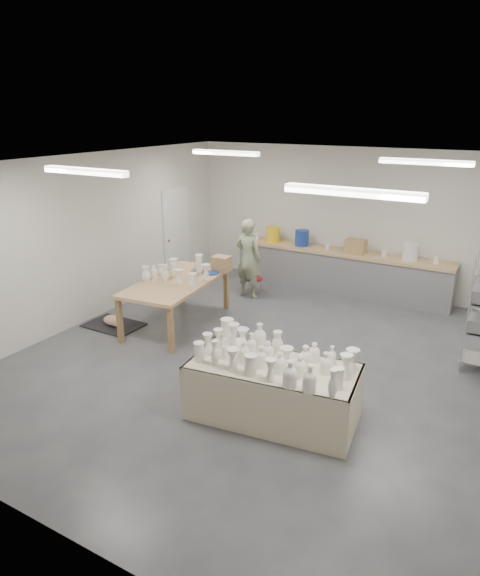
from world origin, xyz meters
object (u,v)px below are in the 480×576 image
Objects in this scene: drying_table at (273,388)px; red_stool at (255,279)px; potter at (249,258)px; work_table at (182,279)px.

drying_table is 6.06× the size of red_stool.
drying_table is 1.33× the size of potter.
drying_table is 3.43m from work_table.
drying_table reaches higher than red_stool.
potter is at bearing 72.19° from work_table.
work_table is at bearing 137.97° from drying_table.
work_table is 2.18m from red_stool.
work_table is 1.43× the size of potter.
drying_table is 4.50m from potter.
drying_table is 0.93× the size of work_table.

